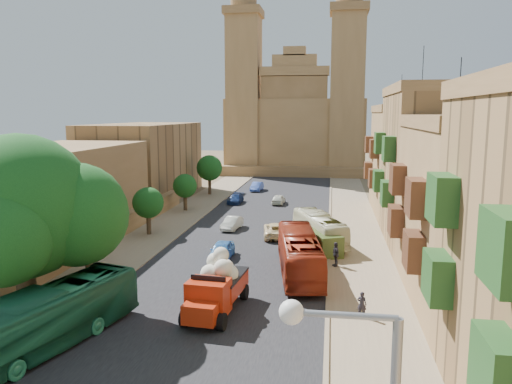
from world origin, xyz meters
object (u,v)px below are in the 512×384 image
(street_tree_b, at_px, (148,203))
(car_white_b, at_px, (279,199))
(street_tree_c, at_px, (185,186))
(car_blue_b, at_px, (257,187))
(bus_green_north, at_px, (48,318))
(car_dkblue, at_px, (236,199))
(olive_pickup, at_px, (323,243))
(bus_red_east, at_px, (299,254))
(church, at_px, (296,123))
(red_truck, at_px, (216,286))
(street_tree_d, at_px, (209,168))
(ficus_tree, at_px, (23,212))
(bus_cream_east, at_px, (319,228))
(street_tree_a, at_px, (87,232))
(pedestrian_c, at_px, (336,254))
(car_white_a, at_px, (232,223))
(pedestrian_a, at_px, (362,304))
(car_blue_a, at_px, (222,250))
(car_cream, at_px, (276,230))

(street_tree_b, relative_size, car_white_b, 1.25)
(street_tree_b, xyz_separation_m, street_tree_c, (-0.00, 12.00, -0.12))
(street_tree_b, distance_m, car_blue_b, 28.82)
(bus_green_north, xyz_separation_m, car_dkblue, (1.50, 40.40, -0.94))
(olive_pickup, height_order, bus_red_east, bus_red_east)
(church, height_order, red_truck, church)
(street_tree_d, bearing_deg, ficus_tree, -89.23)
(car_blue_b, bearing_deg, red_truck, -80.57)
(bus_cream_east, bearing_deg, ficus_tree, 30.70)
(church, height_order, street_tree_a, church)
(pedestrian_c, bearing_deg, car_white_a, -157.42)
(pedestrian_a, bearing_deg, car_dkblue, -49.00)
(church, bearing_deg, street_tree_d, -108.09)
(street_tree_c, distance_m, car_blue_a, 20.91)
(street_tree_c, bearing_deg, red_truck, -70.10)
(bus_cream_east, bearing_deg, car_dkblue, -79.20)
(car_white_b, bearing_deg, car_blue_a, 88.33)
(bus_red_east, relative_size, pedestrian_c, 5.85)
(car_white_b, xyz_separation_m, pedestrian_a, (8.41, -34.58, 0.13))
(pedestrian_c, bearing_deg, car_white_b, 174.75)
(street_tree_d, xyz_separation_m, car_white_a, (7.41, -20.79, -3.12))
(car_blue_a, distance_m, car_blue_b, 35.06)
(car_blue_a, height_order, car_blue_b, car_blue_a)
(car_blue_b, bearing_deg, car_white_a, -83.32)
(car_dkblue, relative_size, car_blue_b, 1.01)
(street_tree_c, height_order, car_white_a, street_tree_c)
(street_tree_b, bearing_deg, car_dkblue, 74.02)
(street_tree_a, relative_size, street_tree_b, 1.02)
(bus_red_east, bearing_deg, bus_cream_east, -105.64)
(car_white_a, height_order, car_blue_b, car_blue_b)
(olive_pickup, distance_m, car_cream, 6.44)
(pedestrian_a, bearing_deg, pedestrian_c, -62.52)
(car_cream, relative_size, car_blue_b, 1.24)
(bus_green_north, bearing_deg, pedestrian_c, 63.78)
(car_dkblue, bearing_deg, car_cream, -65.49)
(street_tree_c, xyz_separation_m, street_tree_d, (0.00, 12.00, 0.84))
(car_blue_a, xyz_separation_m, pedestrian_c, (8.88, -0.56, 0.24))
(car_blue_b, bearing_deg, car_white_b, -63.41)
(car_blue_b, distance_m, pedestrian_c, 37.30)
(red_truck, relative_size, olive_pickup, 1.37)
(car_blue_a, bearing_deg, pedestrian_a, -44.70)
(bus_cream_east, bearing_deg, church, -104.39)
(church, distance_m, street_tree_d, 32.72)
(ficus_tree, height_order, street_tree_c, ficus_tree)
(bus_red_east, xyz_separation_m, bus_cream_east, (1.16, 9.16, -0.22))
(church, distance_m, bus_red_east, 65.08)
(street_tree_b, xyz_separation_m, car_cream, (12.08, 0.75, -2.35))
(bus_green_north, bearing_deg, ficus_tree, 150.61)
(street_tree_d, distance_m, car_white_b, 12.62)
(street_tree_b, height_order, street_tree_c, street_tree_b)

